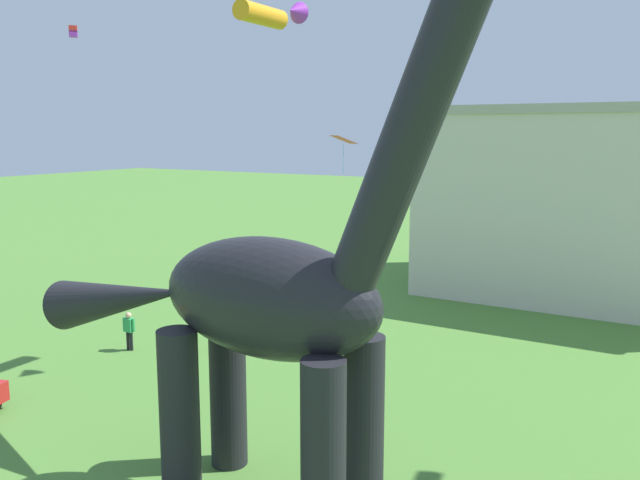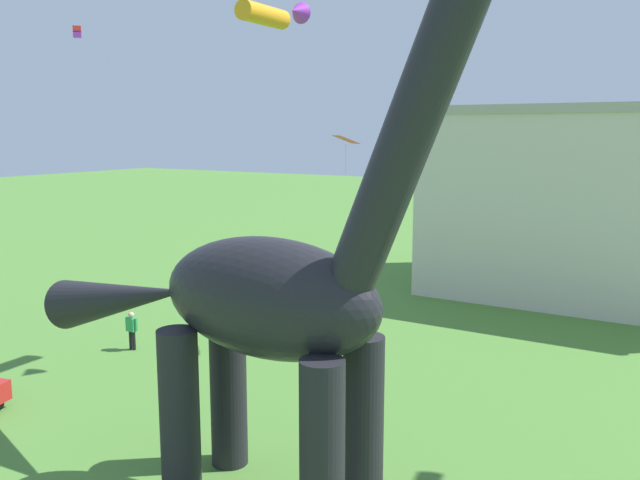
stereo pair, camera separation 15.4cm
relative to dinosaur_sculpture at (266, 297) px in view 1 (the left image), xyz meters
The scene contains 7 objects.
dinosaur_sculpture is the anchor object (origin of this frame).
person_vendor_side 15.08m from the dinosaur_sculpture, 151.15° to the left, with size 0.66×0.29×1.77m.
kite_near_low 14.38m from the dinosaur_sculpture, 124.31° to the left, with size 2.48×2.91×0.85m.
kite_high_left 26.89m from the dinosaur_sculpture, 150.37° to the left, with size 0.61×0.61×0.62m.
kite_far_left 13.80m from the dinosaur_sculpture, 110.21° to the left, with size 1.60×1.59×1.70m.
kite_trailing 21.57m from the dinosaur_sculpture, 99.53° to the left, with size 0.58×0.58×0.67m.
background_building_block 29.46m from the dinosaur_sculpture, 82.76° to the left, with size 19.44×12.73×11.29m.
Camera 1 is at (12.12, -8.18, 9.89)m, focal length 37.31 mm.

